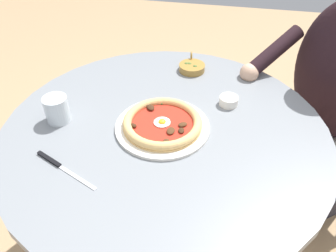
% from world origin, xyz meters
% --- Properties ---
extents(dining_table, '(1.01, 1.01, 0.71)m').
position_xyz_m(dining_table, '(0.00, 0.00, 0.58)').
color(dining_table, gray).
rests_on(dining_table, ground).
extents(pizza_on_plate, '(0.29, 0.29, 0.04)m').
position_xyz_m(pizza_on_plate, '(0.01, -0.00, 0.73)').
color(pizza_on_plate, white).
rests_on(pizza_on_plate, dining_table).
extents(water_glass, '(0.07, 0.07, 0.08)m').
position_xyz_m(water_glass, '(0.34, 0.02, 0.75)').
color(water_glass, silver).
rests_on(water_glass, dining_table).
extents(steak_knife, '(0.21, 0.10, 0.01)m').
position_xyz_m(steak_knife, '(0.26, 0.21, 0.72)').
color(steak_knife, silver).
rests_on(steak_knife, dining_table).
extents(ramekin_capers, '(0.06, 0.06, 0.03)m').
position_xyz_m(ramekin_capers, '(-0.18, -0.16, 0.73)').
color(ramekin_capers, white).
rests_on(ramekin_capers, dining_table).
extents(olive_pan, '(0.10, 0.12, 0.05)m').
position_xyz_m(olive_pan, '(-0.03, -0.36, 0.73)').
color(olive_pan, olive).
rests_on(olive_pan, dining_table).
extents(diner_person, '(0.58, 0.45, 1.17)m').
position_xyz_m(diner_person, '(-0.58, -0.42, 0.53)').
color(diner_person, '#282833').
rests_on(diner_person, ground).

